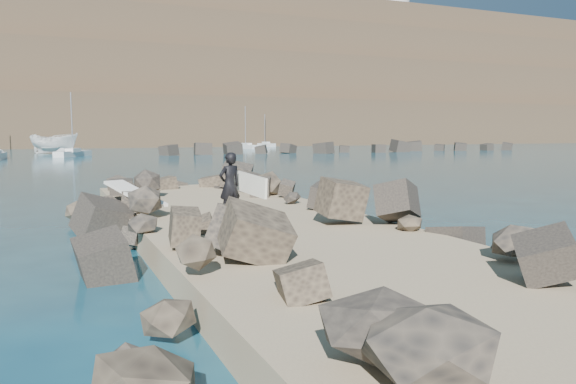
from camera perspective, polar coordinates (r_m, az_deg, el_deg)
name	(u,v)px	position (r m, az deg, el deg)	size (l,w,h in m)	color
ground	(272,250)	(13.57, -1.68, -5.89)	(800.00, 800.00, 0.00)	#0F384C
jetty	(307,254)	(11.71, 1.94, -6.33)	(6.00, 26.00, 0.60)	#8C7759
riprap_left	(162,252)	(11.27, -12.71, -5.94)	(2.60, 22.00, 1.00)	black
riprap_right	(409,231)	(13.55, 12.22, -3.90)	(2.60, 22.00, 1.00)	black
breakwater_secondary	(361,148)	(78.30, 7.39, 4.44)	(52.00, 4.00, 1.20)	black
headland	(100,86)	(173.49, -18.57, 10.16)	(360.00, 140.00, 32.00)	#2D4919
surfboard_resting	(135,198)	(15.87, -15.29, -0.55)	(0.59, 2.37, 0.08)	white
boat_imported	(54,143)	(80.24, -22.65, 4.60)	(2.62, 6.97, 2.69)	silver
surfer_with_board	(232,185)	(14.62, -5.70, 0.72)	(1.00, 2.09, 1.70)	black
radome	(391,7)	(190.02, 10.46, 18.00)	(11.15, 11.15, 17.65)	white
sailboat_f	(265,145)	(108.06, -2.35, 4.80)	(2.76, 5.20, 6.38)	silver
sailboat_d	(246,147)	(96.12, -4.32, 4.63)	(2.76, 6.12, 7.33)	silver
sailboat_b	(73,154)	(69.39, -21.00, 3.67)	(4.43, 5.89, 7.49)	silver
headland_buildings	(126,19)	(168.86, -16.16, 16.51)	(137.50, 30.50, 5.00)	white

